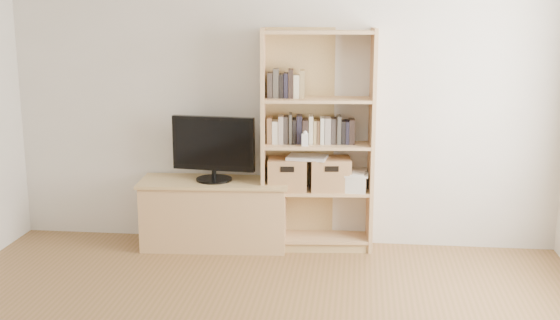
% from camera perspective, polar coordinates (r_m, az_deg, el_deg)
% --- Properties ---
extents(back_wall, '(4.50, 0.02, 2.60)m').
position_cam_1_polar(back_wall, '(5.74, 0.12, 5.89)').
color(back_wall, silver).
rests_on(back_wall, floor).
extents(tv_stand, '(1.20, 0.52, 0.54)m').
position_cam_1_polar(tv_stand, '(5.83, -5.31, -4.45)').
color(tv_stand, tan).
rests_on(tv_stand, floor).
extents(bookshelf, '(0.92, 0.40, 1.79)m').
position_cam_1_polar(bookshelf, '(5.62, 3.05, 1.54)').
color(bookshelf, tan).
rests_on(bookshelf, floor).
extents(television, '(0.68, 0.12, 0.53)m').
position_cam_1_polar(television, '(5.69, -5.43, 0.95)').
color(television, black).
rests_on(television, tv_stand).
extents(books_row_mid, '(0.81, 0.23, 0.21)m').
position_cam_1_polar(books_row_mid, '(5.63, 3.05, 2.45)').
color(books_row_mid, brown).
rests_on(books_row_mid, bookshelf).
extents(books_row_upper, '(0.35, 0.15, 0.18)m').
position_cam_1_polar(books_row_upper, '(5.57, 1.04, 6.02)').
color(books_row_upper, brown).
rests_on(books_row_upper, bookshelf).
extents(baby_monitor, '(0.05, 0.04, 0.10)m').
position_cam_1_polar(baby_monitor, '(5.52, 2.05, 1.66)').
color(baby_monitor, white).
rests_on(baby_monitor, bookshelf).
extents(basket_left, '(0.33, 0.28, 0.26)m').
position_cam_1_polar(basket_left, '(5.67, 0.61, -1.13)').
color(basket_left, '#B17A50').
rests_on(basket_left, bookshelf).
extents(basket_right, '(0.35, 0.30, 0.26)m').
position_cam_1_polar(basket_right, '(5.68, 4.12, -1.12)').
color(basket_right, '#B17A50').
rests_on(basket_right, bookshelf).
extents(laptop, '(0.33, 0.25, 0.02)m').
position_cam_1_polar(laptop, '(5.63, 2.23, 0.22)').
color(laptop, silver).
rests_on(laptop, basket_left).
extents(magazine_stack, '(0.22, 0.30, 0.13)m').
position_cam_1_polar(magazine_stack, '(5.71, 6.10, -1.77)').
color(magazine_stack, silver).
rests_on(magazine_stack, bookshelf).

